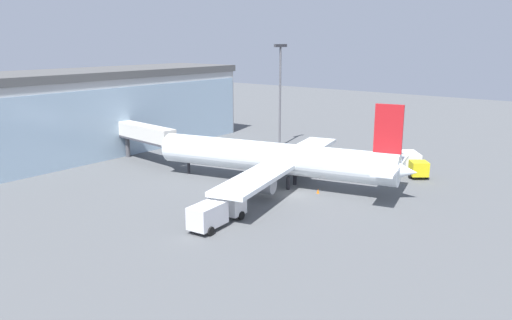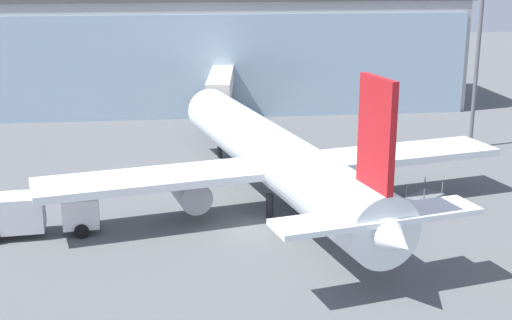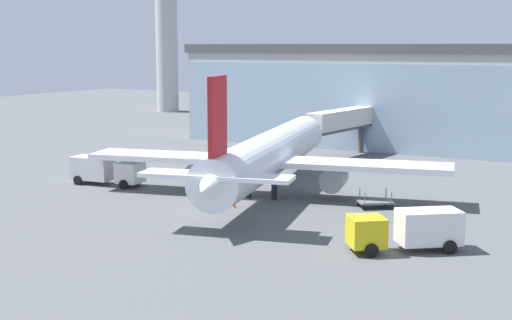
# 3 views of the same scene
# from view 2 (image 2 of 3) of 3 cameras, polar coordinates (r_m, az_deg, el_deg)

# --- Properties ---
(ground) EXTENTS (240.00, 240.00, 0.00)m
(ground) POSITION_cam_2_polar(r_m,az_deg,el_deg) (45.84, -0.25, -5.41)
(ground) COLOR #545659
(terminal_building) EXTENTS (54.98, 17.04, 13.43)m
(terminal_building) POSITION_cam_2_polar(r_m,az_deg,el_deg) (83.67, -2.79, 9.03)
(terminal_building) COLOR #A2A2A2
(terminal_building) RESTS_ON ground
(jet_bridge) EXTENTS (3.47, 13.40, 5.73)m
(jet_bridge) POSITION_cam_2_polar(r_m,az_deg,el_deg) (70.85, -2.83, 5.85)
(jet_bridge) COLOR beige
(jet_bridge) RESTS_ON ground
(apron_light_mast) EXTENTS (3.20, 0.40, 17.52)m
(apron_light_mast) POSITION_cam_2_polar(r_m,az_deg,el_deg) (65.97, 17.46, 9.79)
(apron_light_mast) COLOR #59595E
(apron_light_mast) RESTS_ON ground
(airplane) EXTENTS (32.30, 34.76, 11.12)m
(airplane) POSITION_cam_2_polar(r_m,az_deg,el_deg) (48.69, 1.58, 0.19)
(airplane) COLOR white
(airplane) RESTS_ON ground
(catering_truck) EXTENTS (7.50, 3.18, 2.65)m
(catering_truck) POSITION_cam_2_polar(r_m,az_deg,el_deg) (46.19, -17.36, -4.06)
(catering_truck) COLOR silver
(catering_truck) RESTS_ON ground
(baggage_cart) EXTENTS (3.19, 2.98, 1.50)m
(baggage_cart) POSITION_cam_2_polar(r_m,az_deg,el_deg) (51.39, 13.29, -2.87)
(baggage_cart) COLOR slate
(baggage_cart) RESTS_ON ground
(safety_cone_nose) EXTENTS (0.36, 0.36, 0.55)m
(safety_cone_nose) POSITION_cam_2_polar(r_m,az_deg,el_deg) (44.07, 2.79, -5.94)
(safety_cone_nose) COLOR orange
(safety_cone_nose) RESTS_ON ground
(safety_cone_wingtip) EXTENTS (0.36, 0.36, 0.55)m
(safety_cone_wingtip) POSITION_cam_2_polar(r_m,az_deg,el_deg) (48.58, -17.36, -4.57)
(safety_cone_wingtip) COLOR orange
(safety_cone_wingtip) RESTS_ON ground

